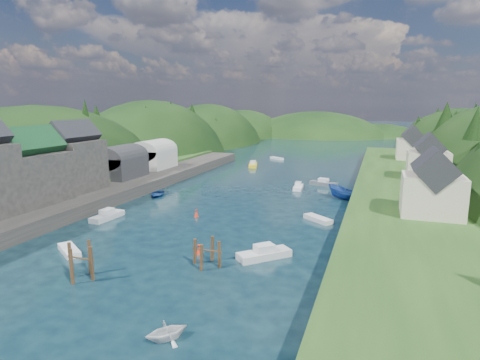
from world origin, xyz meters
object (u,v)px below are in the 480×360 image
at_px(channel_buoy_far, 196,213).
at_px(channel_buoy_near, 199,250).
at_px(piling_cluster_near, 81,264).
at_px(piling_cluster_far, 207,255).

bearing_deg(channel_buoy_far, channel_buoy_near, -63.51).
height_order(piling_cluster_near, channel_buoy_far, piling_cluster_near).
bearing_deg(channel_buoy_near, channel_buoy_far, 116.49).
xyz_separation_m(channel_buoy_near, channel_buoy_far, (-6.48, 13.00, 0.00)).
height_order(piling_cluster_far, channel_buoy_near, piling_cluster_far).
bearing_deg(channel_buoy_near, piling_cluster_near, -129.72).
relative_size(piling_cluster_far, channel_buoy_far, 2.95).
bearing_deg(piling_cluster_far, piling_cluster_near, -145.48).
relative_size(piling_cluster_near, channel_buoy_far, 3.55).
relative_size(channel_buoy_near, channel_buoy_far, 1.00).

